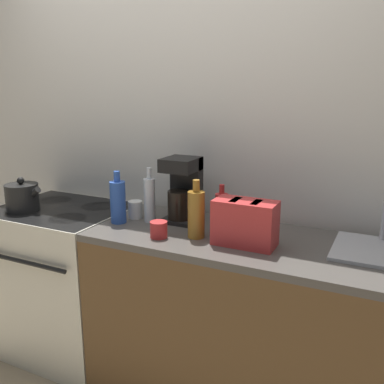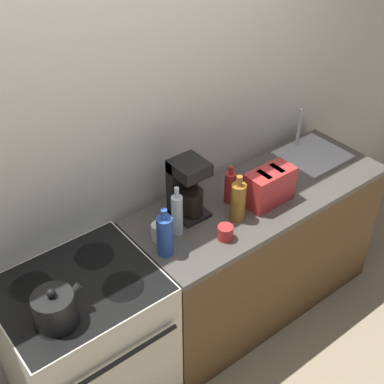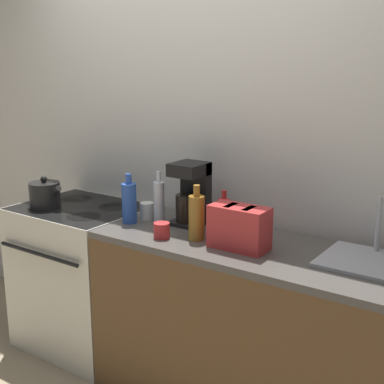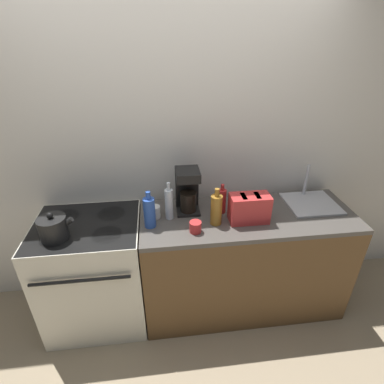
{
  "view_description": "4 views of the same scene",
  "coord_description": "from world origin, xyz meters",
  "px_view_note": "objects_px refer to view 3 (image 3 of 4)",
  "views": [
    {
      "loc": [
        1.15,
        -1.54,
        1.64
      ],
      "look_at": [
        0.21,
        0.4,
        1.1
      ],
      "focal_mm": 40.0,
      "sensor_mm": 36.0,
      "label": 1
    },
    {
      "loc": [
        -1.29,
        -1.41,
        2.81
      ],
      "look_at": [
        0.11,
        0.37,
        1.12
      ],
      "focal_mm": 50.0,
      "sensor_mm": 36.0,
      "label": 2
    },
    {
      "loc": [
        1.77,
        -1.91,
        1.82
      ],
      "look_at": [
        0.21,
        0.34,
        1.14
      ],
      "focal_mm": 50.0,
      "sensor_mm": 36.0,
      "label": 3
    },
    {
      "loc": [
        -0.08,
        -1.53,
        2.18
      ],
      "look_at": [
        0.16,
        0.38,
        1.11
      ],
      "focal_mm": 28.0,
      "sensor_mm": 36.0,
      "label": 4
    }
  ],
  "objects_px": {
    "stove": "(84,275)",
    "cup_red": "(162,230)",
    "kettle": "(45,195)",
    "bottle_red": "(224,216)",
    "toaster": "(239,227)",
    "coffee_maker": "(191,192)",
    "bottle_blue": "(129,202)",
    "bottle_amber": "(197,217)",
    "cup_white": "(147,211)",
    "bottle_clear": "(159,202)"
  },
  "relations": [
    {
      "from": "kettle",
      "to": "bottle_red",
      "type": "relative_size",
      "value": 0.99
    },
    {
      "from": "bottle_blue",
      "to": "cup_white",
      "type": "distance_m",
      "value": 0.13
    },
    {
      "from": "kettle",
      "to": "bottle_red",
      "type": "height_order",
      "value": "bottle_red"
    },
    {
      "from": "bottle_blue",
      "to": "bottle_amber",
      "type": "bearing_deg",
      "value": -2.91
    },
    {
      "from": "coffee_maker",
      "to": "bottle_amber",
      "type": "relative_size",
      "value": 1.22
    },
    {
      "from": "coffee_maker",
      "to": "bottle_clear",
      "type": "bearing_deg",
      "value": -144.81
    },
    {
      "from": "stove",
      "to": "bottle_blue",
      "type": "relative_size",
      "value": 3.31
    },
    {
      "from": "bottle_amber",
      "to": "bottle_clear",
      "type": "bearing_deg",
      "value": 161.3
    },
    {
      "from": "cup_white",
      "to": "kettle",
      "type": "bearing_deg",
      "value": -166.21
    },
    {
      "from": "bottle_clear",
      "to": "cup_red",
      "type": "relative_size",
      "value": 3.52
    },
    {
      "from": "kettle",
      "to": "toaster",
      "type": "xyz_separation_m",
      "value": [
        1.35,
        0.04,
        0.02
      ]
    },
    {
      "from": "kettle",
      "to": "coffee_maker",
      "type": "bearing_deg",
      "value": 15.04
    },
    {
      "from": "toaster",
      "to": "cup_red",
      "type": "bearing_deg",
      "value": -167.5
    },
    {
      "from": "toaster",
      "to": "bottle_blue",
      "type": "bearing_deg",
      "value": 178.61
    },
    {
      "from": "coffee_maker",
      "to": "bottle_blue",
      "type": "xyz_separation_m",
      "value": [
        -0.29,
        -0.19,
        -0.06
      ]
    },
    {
      "from": "cup_white",
      "to": "cup_red",
      "type": "bearing_deg",
      "value": -37.85
    },
    {
      "from": "toaster",
      "to": "bottle_clear",
      "type": "bearing_deg",
      "value": 169.64
    },
    {
      "from": "kettle",
      "to": "bottle_amber",
      "type": "bearing_deg",
      "value": 1.77
    },
    {
      "from": "cup_red",
      "to": "cup_white",
      "type": "height_order",
      "value": "cup_white"
    },
    {
      "from": "bottle_amber",
      "to": "bottle_clear",
      "type": "xyz_separation_m",
      "value": [
        -0.33,
        0.11,
        0.0
      ]
    },
    {
      "from": "bottle_red",
      "to": "cup_red",
      "type": "distance_m",
      "value": 0.33
    },
    {
      "from": "kettle",
      "to": "bottle_blue",
      "type": "distance_m",
      "value": 0.64
    },
    {
      "from": "cup_red",
      "to": "cup_white",
      "type": "bearing_deg",
      "value": 142.15
    },
    {
      "from": "coffee_maker",
      "to": "bottle_clear",
      "type": "xyz_separation_m",
      "value": [
        -0.15,
        -0.1,
        -0.05
      ]
    },
    {
      "from": "stove",
      "to": "cup_red",
      "type": "height_order",
      "value": "cup_red"
    },
    {
      "from": "coffee_maker",
      "to": "cup_white",
      "type": "height_order",
      "value": "coffee_maker"
    },
    {
      "from": "bottle_blue",
      "to": "bottle_clear",
      "type": "height_order",
      "value": "bottle_clear"
    },
    {
      "from": "toaster",
      "to": "stove",
      "type": "bearing_deg",
      "value": 175.83
    },
    {
      "from": "kettle",
      "to": "bottle_clear",
      "type": "height_order",
      "value": "bottle_clear"
    },
    {
      "from": "coffee_maker",
      "to": "bottle_amber",
      "type": "bearing_deg",
      "value": -49.66
    },
    {
      "from": "bottle_amber",
      "to": "cup_white",
      "type": "relative_size",
      "value": 2.96
    },
    {
      "from": "toaster",
      "to": "bottle_blue",
      "type": "xyz_separation_m",
      "value": [
        -0.71,
        0.02,
        0.01
      ]
    },
    {
      "from": "bottle_red",
      "to": "bottle_clear",
      "type": "relative_size",
      "value": 0.81
    },
    {
      "from": "stove",
      "to": "bottle_amber",
      "type": "bearing_deg",
      "value": -5.65
    },
    {
      "from": "bottle_red",
      "to": "bottle_amber",
      "type": "bearing_deg",
      "value": -116.22
    },
    {
      "from": "toaster",
      "to": "bottle_amber",
      "type": "relative_size",
      "value": 1.01
    },
    {
      "from": "toaster",
      "to": "bottle_red",
      "type": "relative_size",
      "value": 1.2
    },
    {
      "from": "bottle_amber",
      "to": "bottle_red",
      "type": "bearing_deg",
      "value": 63.78
    },
    {
      "from": "bottle_red",
      "to": "bottle_blue",
      "type": "relative_size",
      "value": 0.85
    },
    {
      "from": "kettle",
      "to": "toaster",
      "type": "relative_size",
      "value": 0.83
    },
    {
      "from": "bottle_red",
      "to": "cup_red",
      "type": "relative_size",
      "value": 2.84
    },
    {
      "from": "coffee_maker",
      "to": "bottle_red",
      "type": "relative_size",
      "value": 1.45
    },
    {
      "from": "stove",
      "to": "cup_red",
      "type": "xyz_separation_m",
      "value": [
        0.78,
        -0.18,
        0.49
      ]
    },
    {
      "from": "toaster",
      "to": "bottle_amber",
      "type": "bearing_deg",
      "value": -178.45
    },
    {
      "from": "bottle_blue",
      "to": "cup_red",
      "type": "xyz_separation_m",
      "value": [
        0.31,
        -0.11,
        -0.08
      ]
    },
    {
      "from": "stove",
      "to": "cup_red",
      "type": "relative_size",
      "value": 11.08
    },
    {
      "from": "kettle",
      "to": "cup_red",
      "type": "distance_m",
      "value": 0.95
    },
    {
      "from": "bottle_red",
      "to": "bottle_blue",
      "type": "height_order",
      "value": "bottle_blue"
    },
    {
      "from": "coffee_maker",
      "to": "bottle_blue",
      "type": "distance_m",
      "value": 0.35
    },
    {
      "from": "bottle_blue",
      "to": "stove",
      "type": "bearing_deg",
      "value": 171.64
    }
  ]
}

